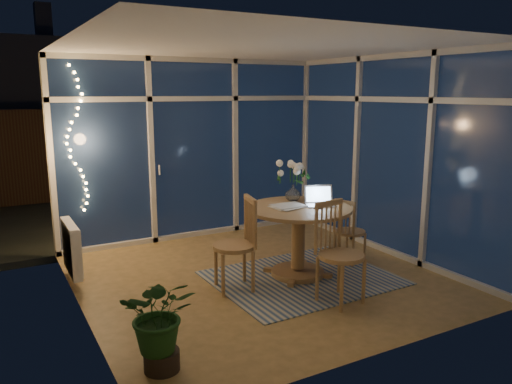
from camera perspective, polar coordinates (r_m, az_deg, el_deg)
floor at (r=5.92m, az=0.50°, el=-9.64°), size 4.00×4.00×0.00m
ceiling at (r=5.55m, az=0.55°, el=16.29°), size 4.00×4.00×0.00m
wall_back at (r=7.38m, az=-7.17°, el=4.89°), size 4.00×0.04×2.60m
wall_front at (r=4.00m, az=14.77°, el=-0.93°), size 4.00×0.04×2.60m
wall_left at (r=4.93m, az=-20.14°, el=1.04°), size 0.04×4.00×2.60m
wall_right at (r=6.79m, az=15.41°, el=4.00°), size 0.04×4.00×2.60m
window_wall_back at (r=7.34m, az=-7.05°, el=4.86°), size 4.00×0.10×2.60m
window_wall_right at (r=6.76m, az=15.17°, el=3.99°), size 0.10×4.00×2.60m
radiator at (r=6.02m, az=-20.36°, el=-6.01°), size 0.10×0.70×0.58m
fairy_lights at (r=6.80m, az=-19.89°, el=5.65°), size 0.24×0.10×1.85m
garden_patio at (r=10.56m, az=-10.55°, el=-0.74°), size 12.00×6.00×0.10m
garden_fence at (r=10.73m, az=-14.13°, el=4.51°), size 11.00×0.08×1.80m
neighbour_roof at (r=13.65m, az=-16.50°, el=11.27°), size 7.00×3.00×2.20m
garden_shrubs at (r=8.60m, az=-15.48°, el=-0.25°), size 0.90×0.90×0.90m
rug at (r=5.90m, az=5.32°, el=-9.74°), size 2.05×1.65×0.01m
dining_table at (r=5.84m, az=4.84°, el=-5.68°), size 1.25×1.25×0.83m
chair_left at (r=5.39m, az=-2.54°, el=-5.94°), size 0.57×0.57×1.04m
chair_right at (r=6.38m, az=10.75°, el=-4.31°), size 0.49×0.49×0.84m
chair_front at (r=5.14m, az=9.73°, el=-6.91°), size 0.56×0.56×1.05m
laptop at (r=5.79m, az=7.41°, el=-0.40°), size 0.41×0.39×0.24m
flower_vase at (r=6.03m, az=4.24°, el=-0.03°), size 0.21×0.21×0.21m
bowl at (r=6.11m, az=7.19°, el=-0.76°), size 0.16×0.16×0.04m
newspapers at (r=5.72m, az=3.85°, el=-1.63°), size 0.40×0.33×0.02m
phone at (r=5.67m, az=7.11°, el=-1.85°), size 0.10×0.06×0.01m
potted_plant at (r=4.01m, az=-10.87°, el=-14.66°), size 0.68×0.64×0.76m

